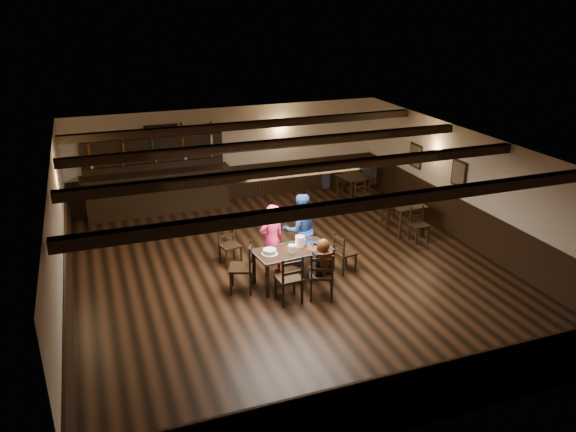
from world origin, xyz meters
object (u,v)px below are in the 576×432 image
object	(u,v)px
man_blue	(300,229)
cake	(270,252)
dining_table	(293,253)
chair_near_right	(322,273)
woman_pink	(272,240)
bar_counter	(158,186)
chair_near_left	(291,276)

from	to	relation	value
man_blue	cake	bearing A→B (deg)	40.68
cake	dining_table	bearing A→B (deg)	3.36
dining_table	man_blue	distance (m)	0.93
chair_near_right	woman_pink	xyz separation A→B (m)	(-0.55, 1.40, 0.20)
chair_near_right	bar_counter	bearing A→B (deg)	110.70
chair_near_right	man_blue	bearing A→B (deg)	83.30
chair_near_left	cake	xyz separation A→B (m)	(-0.17, 0.73, 0.22)
chair_near_left	man_blue	bearing A→B (deg)	62.51
dining_table	chair_near_left	distance (m)	0.83
chair_near_right	man_blue	xyz separation A→B (m)	(0.19, 1.63, 0.23)
dining_table	cake	distance (m)	0.52
chair_near_right	dining_table	bearing A→B (deg)	108.60
man_blue	bar_counter	distance (m)	5.04
dining_table	bar_counter	xyz separation A→B (m)	(-1.99, 5.18, 0.05)
chair_near_right	cake	xyz separation A→B (m)	(-0.78, 0.82, 0.21)
cake	chair_near_left	bearing A→B (deg)	-76.68
chair_near_right	cake	bearing A→B (deg)	133.75
woman_pink	cake	bearing A→B (deg)	54.19
chair_near_right	man_blue	world-z (taller)	man_blue
chair_near_right	bar_counter	xyz separation A→B (m)	(-2.28, 6.02, 0.14)
chair_near_right	cake	distance (m)	1.15
cake	woman_pink	bearing A→B (deg)	67.72
woman_pink	bar_counter	bearing A→B (deg)	-83.02
dining_table	bar_counter	distance (m)	5.55
woman_pink	man_blue	size ratio (longest dim) A/B	0.96
chair_near_right	man_blue	size ratio (longest dim) A/B	0.61
dining_table	man_blue	world-z (taller)	man_blue
chair_near_left	man_blue	world-z (taller)	man_blue
bar_counter	chair_near_right	bearing A→B (deg)	-69.30
dining_table	cake	bearing A→B (deg)	-176.64
man_blue	bar_counter	world-z (taller)	bar_counter
chair_near_right	bar_counter	size ratio (longest dim) A/B	0.25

